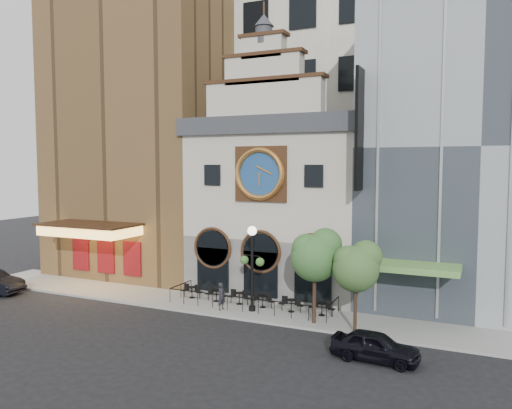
{
  "coord_description": "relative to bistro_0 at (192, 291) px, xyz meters",
  "views": [
    {
      "loc": [
        13.13,
        -25.67,
        9.1
      ],
      "look_at": [
        -1.28,
        6.0,
        6.37
      ],
      "focal_mm": 35.0,
      "sensor_mm": 36.0,
      "label": 1
    }
  ],
  "objects": [
    {
      "name": "ground",
      "position": [
        4.54,
        -2.69,
        -0.61
      ],
      "size": [
        120.0,
        120.0,
        0.0
      ],
      "primitive_type": "plane",
      "color": "black",
      "rests_on": "ground"
    },
    {
      "name": "sidewalk",
      "position": [
        4.54,
        -0.19,
        -0.54
      ],
      "size": [
        44.0,
        5.0,
        0.15
      ],
      "primitive_type": "cube",
      "color": "gray",
      "rests_on": "ground"
    },
    {
      "name": "clock_building",
      "position": [
        4.54,
        5.14,
        6.07
      ],
      "size": [
        12.6,
        8.78,
        18.65
      ],
      "color": "#605E5B",
      "rests_on": "ground"
    },
    {
      "name": "theater_building",
      "position": [
        -8.46,
        7.27,
        11.99
      ],
      "size": [
        14.0,
        15.6,
        25.0
      ],
      "color": "brown",
      "rests_on": "ground"
    },
    {
      "name": "retail_building",
      "position": [
        17.53,
        7.3,
        9.53
      ],
      "size": [
        14.0,
        14.4,
        20.0
      ],
      "color": "gray",
      "rests_on": "ground"
    },
    {
      "name": "office_tower",
      "position": [
        4.54,
        17.31,
        19.39
      ],
      "size": [
        20.0,
        16.0,
        40.0
      ],
      "primitive_type": "cube",
      "color": "silver",
      "rests_on": "ground"
    },
    {
      "name": "cafe_railing",
      "position": [
        4.54,
        -0.19,
        -0.01
      ],
      "size": [
        10.6,
        2.6,
        0.9
      ],
      "primitive_type": null,
      "color": "black",
      "rests_on": "sidewalk"
    },
    {
      "name": "bistro_0",
      "position": [
        0.0,
        0.0,
        0.0
      ],
      "size": [
        1.58,
        0.68,
        0.9
      ],
      "color": "black",
      "rests_on": "sidewalk"
    },
    {
      "name": "bistro_1",
      "position": [
        1.93,
        -0.1,
        0.0
      ],
      "size": [
        1.58,
        0.68,
        0.9
      ],
      "color": "black",
      "rests_on": "sidewalk"
    },
    {
      "name": "bistro_2",
      "position": [
        3.6,
        -0.06,
        0.0
      ],
      "size": [
        1.58,
        0.68,
        0.9
      ],
      "color": "black",
      "rests_on": "sidewalk"
    },
    {
      "name": "bistro_3",
      "position": [
        5.27,
        -0.1,
        0.0
      ],
      "size": [
        1.58,
        0.68,
        0.9
      ],
      "color": "black",
      "rests_on": "sidewalk"
    },
    {
      "name": "bistro_4",
      "position": [
        7.24,
        -0.24,
        0.0
      ],
      "size": [
        1.58,
        0.68,
        0.9
      ],
      "color": "black",
      "rests_on": "sidewalk"
    },
    {
      "name": "bistro_5",
      "position": [
        9.17,
        -0.17,
        0.0
      ],
      "size": [
        1.58,
        0.68,
        0.9
      ],
      "color": "black",
      "rests_on": "sidewalk"
    },
    {
      "name": "car_right",
      "position": [
        13.36,
        -5.48,
        0.08
      ],
      "size": [
        4.2,
        1.91,
        1.4
      ],
      "primitive_type": "imported",
      "rotation": [
        0.0,
        0.0,
        1.51
      ],
      "color": "black",
      "rests_on": "ground"
    },
    {
      "name": "pedestrian",
      "position": [
        3.13,
        -1.59,
        0.38
      ],
      "size": [
        0.5,
        0.68,
        1.69
      ],
      "primitive_type": "imported",
      "rotation": [
        0.0,
        0.0,
        1.4
      ],
      "color": "black",
      "rests_on": "sidewalk"
    },
    {
      "name": "lamppost",
      "position": [
        4.96,
        -1.02,
        2.79
      ],
      "size": [
        1.67,
        0.71,
        5.26
      ],
      "rotation": [
        0.0,
        0.0,
        -0.15
      ],
      "color": "black",
      "rests_on": "sidewalk"
    },
    {
      "name": "tree_left",
      "position": [
        9.23,
        -1.68,
        3.52
      ],
      "size": [
        2.82,
        2.71,
        5.43
      ],
      "color": "#382619",
      "rests_on": "sidewalk"
    },
    {
      "name": "tree_right",
      "position": [
        11.7,
        -2.26,
        3.19
      ],
      "size": [
        2.58,
        2.49,
        4.98
      ],
      "color": "#382619",
      "rests_on": "sidewalk"
    }
  ]
}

